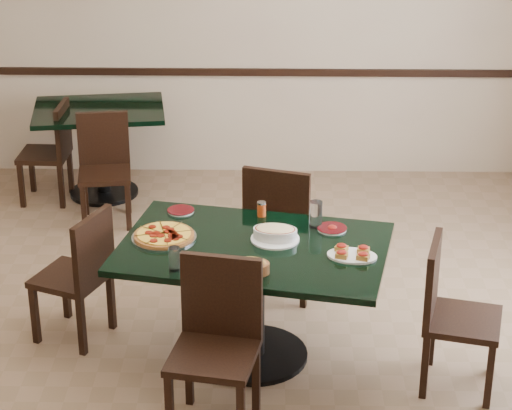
{
  "coord_description": "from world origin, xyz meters",
  "views": [
    {
      "loc": [
        0.2,
        -5.42,
        3.29
      ],
      "look_at": [
        0.1,
        0.0,
        0.89
      ],
      "focal_mm": 70.0,
      "sensor_mm": 36.0,
      "label": 1
    }
  ],
  "objects_px": {
    "back_table": "(100,135)",
    "chair_left": "(81,270)",
    "pepperoni_pizza": "(164,235)",
    "bread_basket": "(251,266)",
    "chair_far": "(281,223)",
    "back_chair_left": "(53,148)",
    "chair_near": "(217,335)",
    "bruschetta_platter": "(352,253)",
    "back_chair_near": "(104,163)",
    "lasagna_casserole": "(275,233)",
    "main_table": "(253,274)",
    "chair_right": "(449,308)"
  },
  "relations": [
    {
      "from": "lasagna_casserole",
      "to": "bread_basket",
      "type": "relative_size",
      "value": 1.27
    },
    {
      "from": "back_table",
      "to": "main_table",
      "type": "bearing_deg",
      "value": -70.55
    },
    {
      "from": "bruschetta_platter",
      "to": "chair_near",
      "type": "bearing_deg",
      "value": -134.86
    },
    {
      "from": "back_table",
      "to": "bread_basket",
      "type": "distance_m",
      "value": 3.1
    },
    {
      "from": "bread_basket",
      "to": "bruschetta_platter",
      "type": "bearing_deg",
      "value": 27.74
    },
    {
      "from": "back_chair_near",
      "to": "bruschetta_platter",
      "type": "height_order",
      "value": "back_chair_near"
    },
    {
      "from": "back_chair_near",
      "to": "bruschetta_platter",
      "type": "bearing_deg",
      "value": -58.59
    },
    {
      "from": "chair_right",
      "to": "pepperoni_pizza",
      "type": "distance_m",
      "value": 1.69
    },
    {
      "from": "back_table",
      "to": "pepperoni_pizza",
      "type": "relative_size",
      "value": 2.97
    },
    {
      "from": "chair_near",
      "to": "bruschetta_platter",
      "type": "bearing_deg",
      "value": 44.33
    },
    {
      "from": "chair_far",
      "to": "chair_near",
      "type": "relative_size",
      "value": 1.01
    },
    {
      "from": "bread_basket",
      "to": "bruschetta_platter",
      "type": "xyz_separation_m",
      "value": [
        0.56,
        0.19,
        -0.02
      ]
    },
    {
      "from": "chair_far",
      "to": "back_chair_left",
      "type": "distance_m",
      "value": 2.42
    },
    {
      "from": "chair_near",
      "to": "bruschetta_platter",
      "type": "distance_m",
      "value": 0.92
    },
    {
      "from": "back_table",
      "to": "lasagna_casserole",
      "type": "bearing_deg",
      "value": -67.55
    },
    {
      "from": "lasagna_casserole",
      "to": "bread_basket",
      "type": "distance_m",
      "value": 0.42
    },
    {
      "from": "main_table",
      "to": "lasagna_casserole",
      "type": "height_order",
      "value": "lasagna_casserole"
    },
    {
      "from": "back_table",
      "to": "back_chair_near",
      "type": "height_order",
      "value": "back_chair_near"
    },
    {
      "from": "pepperoni_pizza",
      "to": "bread_basket",
      "type": "xyz_separation_m",
      "value": [
        0.52,
        -0.42,
        0.02
      ]
    },
    {
      "from": "chair_near",
      "to": "back_chair_left",
      "type": "relative_size",
      "value": 1.14
    },
    {
      "from": "chair_near",
      "to": "chair_right",
      "type": "relative_size",
      "value": 1.06
    },
    {
      "from": "back_table",
      "to": "bruschetta_platter",
      "type": "height_order",
      "value": "bruschetta_platter"
    },
    {
      "from": "chair_far",
      "to": "chair_right",
      "type": "bearing_deg",
      "value": 149.93
    },
    {
      "from": "back_chair_near",
      "to": "back_chair_left",
      "type": "height_order",
      "value": "back_chair_near"
    },
    {
      "from": "back_chair_near",
      "to": "bruschetta_platter",
      "type": "distance_m",
      "value": 2.77
    },
    {
      "from": "chair_far",
      "to": "back_chair_left",
      "type": "height_order",
      "value": "chair_far"
    },
    {
      "from": "main_table",
      "to": "bread_basket",
      "type": "relative_size",
      "value": 7.57
    },
    {
      "from": "bruschetta_platter",
      "to": "chair_right",
      "type": "bearing_deg",
      "value": -0.67
    },
    {
      "from": "main_table",
      "to": "bruschetta_platter",
      "type": "bearing_deg",
      "value": -1.98
    },
    {
      "from": "back_table",
      "to": "chair_left",
      "type": "distance_m",
      "value": 2.29
    },
    {
      "from": "back_table",
      "to": "lasagna_casserole",
      "type": "distance_m",
      "value": 2.8
    },
    {
      "from": "bread_basket",
      "to": "bruschetta_platter",
      "type": "distance_m",
      "value": 0.6
    },
    {
      "from": "main_table",
      "to": "pepperoni_pizza",
      "type": "height_order",
      "value": "pepperoni_pizza"
    },
    {
      "from": "main_table",
      "to": "chair_left",
      "type": "xyz_separation_m",
      "value": [
        -1.05,
        0.2,
        -0.09
      ]
    },
    {
      "from": "chair_near",
      "to": "bread_basket",
      "type": "xyz_separation_m",
      "value": [
        0.17,
        0.29,
        0.26
      ]
    },
    {
      "from": "back_table",
      "to": "bread_basket",
      "type": "height_order",
      "value": "bread_basket"
    },
    {
      "from": "pepperoni_pizza",
      "to": "bread_basket",
      "type": "distance_m",
      "value": 0.67
    },
    {
      "from": "chair_left",
      "to": "lasagna_casserole",
      "type": "distance_m",
      "value": 1.23
    },
    {
      "from": "back_chair_left",
      "to": "lasagna_casserole",
      "type": "relative_size",
      "value": 2.89
    },
    {
      "from": "back_chair_left",
      "to": "back_chair_near",
      "type": "bearing_deg",
      "value": 55.22
    },
    {
      "from": "chair_near",
      "to": "bread_basket",
      "type": "bearing_deg",
      "value": 70.38
    },
    {
      "from": "back_chair_left",
      "to": "pepperoni_pizza",
      "type": "bearing_deg",
      "value": 28.95
    },
    {
      "from": "main_table",
      "to": "back_chair_left",
      "type": "relative_size",
      "value": 2.06
    },
    {
      "from": "chair_far",
      "to": "lasagna_casserole",
      "type": "height_order",
      "value": "chair_far"
    },
    {
      "from": "back_chair_near",
      "to": "back_chair_left",
      "type": "bearing_deg",
      "value": 135.08
    },
    {
      "from": "back_table",
      "to": "chair_left",
      "type": "relative_size",
      "value": 1.33
    },
    {
      "from": "back_chair_left",
      "to": "chair_right",
      "type": "bearing_deg",
      "value": 48.9
    },
    {
      "from": "chair_right",
      "to": "lasagna_casserole",
      "type": "xyz_separation_m",
      "value": [
        -0.98,
        0.33,
        0.3
      ]
    },
    {
      "from": "back_table",
      "to": "back_chair_near",
      "type": "relative_size",
      "value": 1.34
    },
    {
      "from": "chair_right",
      "to": "lasagna_casserole",
      "type": "distance_m",
      "value": 1.08
    }
  ]
}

